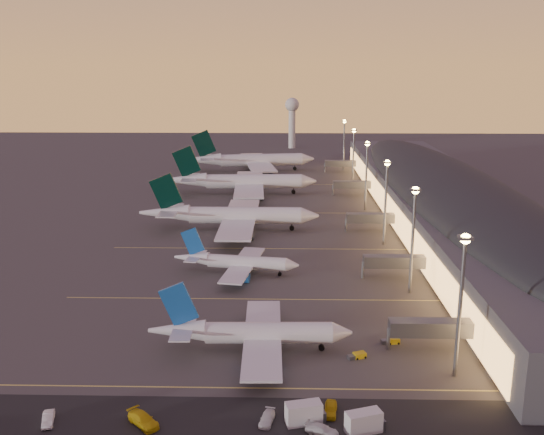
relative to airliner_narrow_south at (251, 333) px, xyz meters
The scene contains 20 objects.
ground 31.34m from the airliner_narrow_south, 89.62° to the left, with size 700.00×700.00×0.00m, color #3C3A38.
airliner_narrow_south is the anchor object (origin of this frame).
airliner_narrow_north 44.43m from the airliner_narrow_south, 98.28° to the left, with size 33.34×30.07×11.91m.
airliner_wide_near 87.68m from the airliner_narrow_south, 97.89° to the left, with size 59.06×53.54×18.97m.
airliner_wide_mid 144.60m from the airliner_narrow_south, 94.99° to the left, with size 64.35×58.61×20.60m.
airliner_wide_far 201.29m from the airliner_narrow_south, 93.38° to the left, with size 67.03×61.78×21.49m.
terminal_building 120.87m from the airliner_narrow_south, 59.08° to the left, with size 56.35×255.00×17.46m.
light_masts 103.67m from the airliner_narrow_south, 69.36° to the left, with size 2.20×217.20×25.90m.
radar_tower 291.89m from the airliner_narrow_south, 87.99° to the left, with size 9.00×9.00×32.50m.
service_lane 25.12m from the airliner_narrow_south, 89.52° to the right, with size 260.00×16.00×0.01m.
lane_markings 71.22m from the airliner_narrow_south, 89.83° to the left, with size 90.00×180.36×0.00m.
baggage_tug_a 27.66m from the airliner_narrow_south, ahead, with size 3.70×1.89×1.05m.
baggage_tug_b 20.36m from the airliner_narrow_south, ahead, with size 3.70×2.58×1.03m.
catering_truck_a 25.84m from the airliner_narrow_south, 67.94° to the right, with size 6.37×3.67×3.37m.
catering_truck_b 31.88m from the airliner_narrow_south, 54.52° to the right, with size 6.26×4.04×3.29m.
service_van_a 38.67m from the airliner_narrow_south, 139.85° to the right, with size 1.56×4.49×1.48m, color silver.
service_van_b 29.25m from the airliner_narrow_south, 120.73° to the right, with size 2.49×6.13×1.78m, color gold.
service_van_c 24.38m from the airliner_narrow_south, 80.98° to the right, with size 1.88×4.63×1.34m, color silver.
service_van_d 25.46m from the airliner_narrow_south, 57.46° to the right, with size 1.94×4.83×1.64m, color gold.
service_van_e 29.51m from the airliner_narrow_south, 65.89° to the right, with size 2.05×5.05×1.47m, color silver.
Camera 1 is at (6.25, -136.81, 52.88)m, focal length 40.00 mm.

